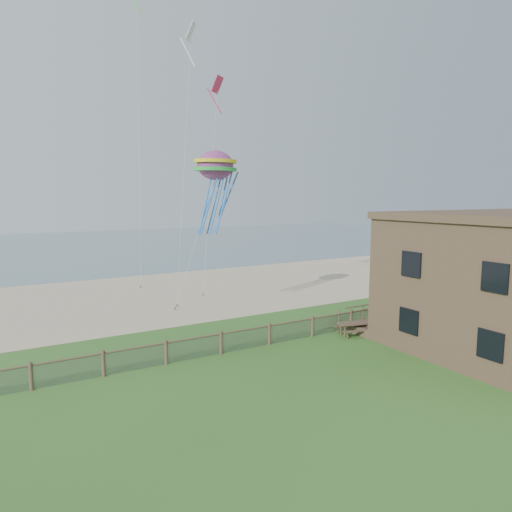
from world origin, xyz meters
The scene contains 9 objects.
ground centered at (0.00, 0.00, 0.00)m, with size 160.00×160.00×0.00m, color #305E20.
sand_beach centered at (0.00, 22.00, 0.00)m, with size 72.00×20.00×0.02m, color #C2AC8C.
ocean centered at (0.00, 66.00, 0.00)m, with size 160.00×68.00×0.02m, color slate.
chainlink_fence centered at (0.00, 6.00, 0.55)m, with size 36.20×0.20×1.25m, color brown, non-canonical shape.
motel_deck centered at (13.00, 5.00, 0.25)m, with size 15.00×2.00×0.50m, color brown.
picnic_table centered at (5.38, 5.00, 0.41)m, with size 1.93×1.45×0.81m, color brown, non-canonical shape.
octopus_kite centered at (0.25, 13.29, 8.73)m, with size 3.02×2.13×6.22m, color #EA5125, non-canonical shape.
kite_white centered at (-1.49, 13.01, 17.85)m, with size 1.16×0.70×2.43m, color white, non-canonical shape.
kite_red centered at (1.57, 15.62, 15.65)m, with size 1.21×0.70×2.28m, color #DE2755, non-canonical shape.
Camera 1 is at (-13.09, -14.93, 8.22)m, focal length 32.00 mm.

